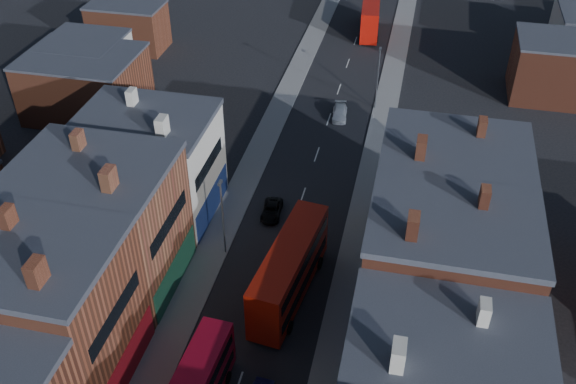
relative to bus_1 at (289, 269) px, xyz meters
The scene contains 9 objects.
pavement_west 25.34m from the bus_1, 108.97° to the left, with size 3.00×200.00×0.12m, color gray.
pavement_east 24.46m from the bus_1, 78.57° to the left, with size 3.00×200.00×0.12m, color gray.
lamp_post_2 8.07m from the bus_1, 151.04° to the left, with size 0.25×0.70×8.12m.
lamp_post_3 34.04m from the bus_1, 84.06° to the left, with size 0.25×0.70×8.12m.
bus_1 is the anchor object (origin of this frame).
bus_2 57.47m from the bus_1, 90.08° to the left, with size 3.60×11.51×4.89m.
car_2 11.22m from the bus_1, 111.78° to the left, with size 1.83×3.97×1.10m, color black.
car_3 30.70m from the bus_1, 90.91° to the left, with size 1.74×4.27×1.24m, color silver.
ped_3 10.56m from the bus_1, 56.09° to the right, with size 0.89×0.41×1.53m, color #5E5950.
Camera 1 is at (10.04, -11.60, 39.99)m, focal length 40.00 mm.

